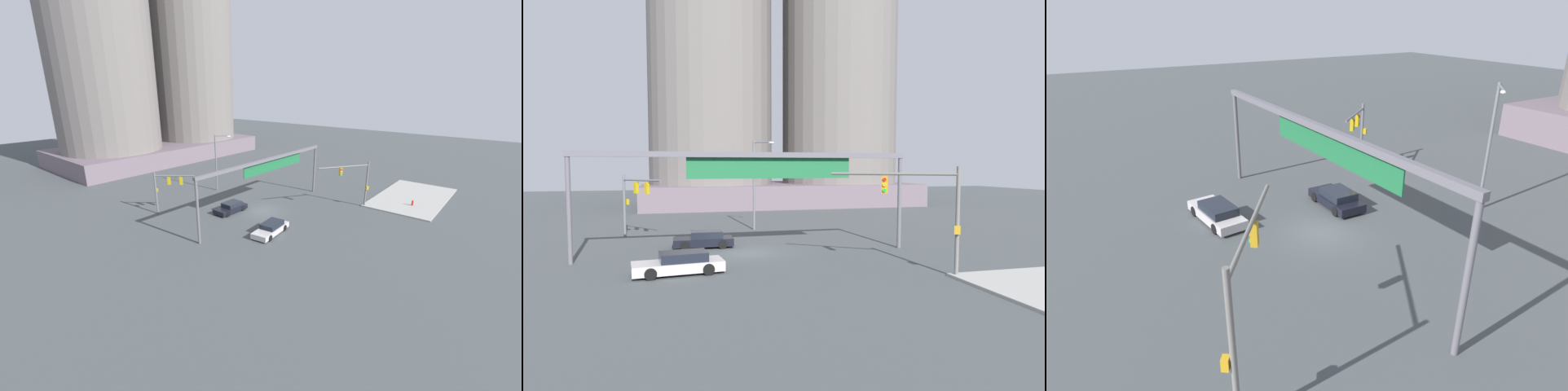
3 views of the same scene
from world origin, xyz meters
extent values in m
plane|color=#424849|center=(0.00, 0.00, 0.00)|extent=(169.39, 169.39, 0.00)
cube|color=#9B9A96|center=(17.12, -12.94, 0.07)|extent=(15.61, 8.33, 0.15)
cylinder|color=slate|center=(-8.79, 9.34, 2.59)|extent=(0.21, 0.21, 5.17)
cylinder|color=slate|center=(-7.30, 7.47, 4.78)|extent=(3.11, 3.85, 0.16)
cube|color=#BC980F|center=(-7.74, 8.03, 4.18)|extent=(0.40, 0.41, 0.95)
cylinder|color=red|center=(-7.62, 8.13, 4.47)|extent=(0.17, 0.19, 0.20)
cylinder|color=orange|center=(-7.62, 8.13, 4.17)|extent=(0.17, 0.19, 0.20)
cylinder|color=green|center=(-7.62, 8.13, 3.87)|extent=(0.17, 0.19, 0.20)
cube|color=#BC980F|center=(-6.84, 6.90, 4.18)|extent=(0.40, 0.41, 0.95)
cylinder|color=red|center=(-6.72, 7.00, 4.47)|extent=(0.17, 0.19, 0.20)
cylinder|color=orange|center=(-6.72, 7.00, 4.17)|extent=(0.17, 0.19, 0.20)
cylinder|color=green|center=(-6.72, 7.00, 3.87)|extent=(0.17, 0.19, 0.20)
cube|color=#BC980F|center=(-8.60, 9.50, 2.92)|extent=(0.37, 0.38, 0.44)
cylinder|color=#64625E|center=(9.67, -9.09, 2.94)|extent=(0.21, 0.21, 5.88)
cylinder|color=#64625E|center=(6.86, -7.16, 5.47)|extent=(5.71, 4.00, 0.16)
cube|color=#BF8B19|center=(6.55, -6.94, 4.86)|extent=(0.41, 0.40, 0.95)
cylinder|color=red|center=(6.46, -7.07, 5.16)|extent=(0.20, 0.16, 0.20)
cylinder|color=orange|center=(6.46, -7.07, 4.86)|extent=(0.20, 0.16, 0.20)
cylinder|color=green|center=(6.46, -7.07, 4.56)|extent=(0.20, 0.16, 0.20)
cube|color=#BF8B19|center=(9.53, -9.29, 2.55)|extent=(0.38, 0.37, 0.44)
cylinder|color=slate|center=(2.39, 10.71, 4.11)|extent=(0.20, 0.20, 8.22)
cylinder|color=slate|center=(3.06, 10.02, 8.07)|extent=(1.42, 1.47, 0.12)
ellipsoid|color=silver|center=(3.72, 9.33, 7.97)|extent=(0.63, 0.64, 0.20)
cylinder|color=#5C5962|center=(-10.89, -0.75, 3.23)|extent=(0.28, 0.28, 6.46)
cylinder|color=#5C5962|center=(10.89, -0.75, 3.23)|extent=(0.28, 0.28, 6.46)
cube|color=#5C5962|center=(0.00, -0.75, 6.63)|extent=(22.18, 0.35, 0.35)
cube|color=#1A6236|center=(1.52, -0.54, 5.88)|extent=(11.06, 0.08, 1.61)
cube|color=#665862|center=(10.97, 37.52, 1.62)|extent=(40.25, 19.98, 3.25)
cube|color=#B9B1B2|center=(-4.65, -4.79, 0.44)|extent=(5.03, 2.34, 0.55)
cube|color=black|center=(-4.36, -4.76, 0.96)|extent=(2.69, 1.87, 0.50)
cylinder|color=black|center=(-6.05, -5.80, 0.32)|extent=(0.66, 0.29, 0.64)
cylinder|color=black|center=(-6.24, -4.12, 0.32)|extent=(0.66, 0.29, 0.64)
cylinder|color=black|center=(-3.05, -5.47, 0.32)|extent=(0.66, 0.29, 0.64)
cylinder|color=black|center=(-3.24, -3.78, 0.32)|extent=(0.66, 0.29, 0.64)
cube|color=black|center=(-2.78, 2.87, 0.44)|extent=(4.26, 1.95, 0.55)
cube|color=black|center=(-2.52, 2.87, 0.96)|extent=(2.23, 1.69, 0.50)
cylinder|color=black|center=(-4.10, 2.01, 0.32)|extent=(0.64, 0.23, 0.64)
cylinder|color=black|center=(-4.08, 3.78, 0.32)|extent=(0.64, 0.23, 0.64)
cylinder|color=black|center=(-1.48, 1.97, 0.32)|extent=(0.64, 0.23, 0.64)
cylinder|color=black|center=(-1.45, 3.74, 0.32)|extent=(0.64, 0.23, 0.64)
cylinder|color=red|center=(13.46, -13.94, 0.43)|extent=(0.22, 0.22, 0.55)
sphere|color=red|center=(13.46, -13.94, 0.77)|extent=(0.18, 0.18, 0.18)
cylinder|color=red|center=(13.62, -13.94, 0.45)|extent=(0.12, 0.10, 0.10)
camera|label=1|loc=(-29.78, -24.03, 14.87)|focal=22.66mm
camera|label=2|loc=(-4.86, -29.12, 5.88)|focal=30.25mm
camera|label=3|loc=(19.26, -12.15, 12.21)|focal=29.99mm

